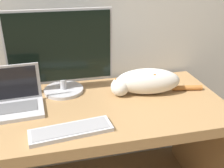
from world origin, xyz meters
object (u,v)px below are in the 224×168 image
(external_keyboard, at_px, (71,130))
(cat, at_px, (146,81))
(laptop, at_px, (9,102))
(monitor, at_px, (61,54))

(external_keyboard, distance_m, cat, 0.57)
(external_keyboard, bearing_deg, laptop, 130.50)
(external_keyboard, bearing_deg, cat, 26.35)
(laptop, relative_size, cat, 0.63)
(laptop, height_order, external_keyboard, laptop)
(laptop, xyz_separation_m, external_keyboard, (0.30, -0.28, -0.04))
(monitor, bearing_deg, laptop, -151.21)
(monitor, xyz_separation_m, cat, (0.48, -0.14, -0.16))
(external_keyboard, bearing_deg, monitor, 84.22)
(monitor, distance_m, laptop, 0.39)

